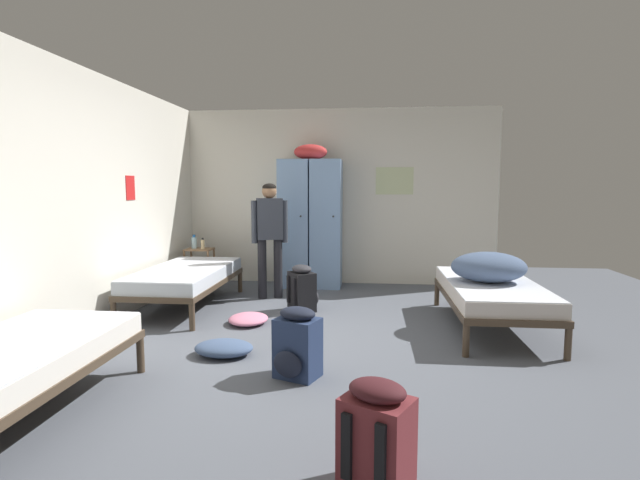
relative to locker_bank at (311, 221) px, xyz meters
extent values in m
plane|color=#565B66|center=(0.38, -2.68, -0.97)|extent=(9.46, 9.46, 0.00)
cube|color=silver|center=(0.38, 0.31, 0.34)|extent=(4.69, 0.06, 2.62)
cube|color=silver|center=(-1.93, -2.68, 0.34)|extent=(0.06, 5.91, 2.62)
cube|color=beige|center=(1.22, 0.28, 0.58)|extent=(0.55, 0.01, 0.40)
cube|color=red|center=(-1.90, -1.64, 0.48)|extent=(0.01, 0.20, 0.28)
cube|color=#7A9ECC|center=(-0.23, 0.00, -0.04)|extent=(0.44, 0.52, 1.85)
cylinder|color=black|center=(-0.11, -0.27, 0.08)|extent=(0.02, 0.03, 0.02)
cube|color=#7A9ECC|center=(0.23, 0.00, -0.04)|extent=(0.44, 0.52, 1.85)
cylinder|color=black|center=(0.35, -0.27, 0.08)|extent=(0.02, 0.03, 0.02)
ellipsoid|color=red|center=(0.00, 0.00, 0.99)|extent=(0.48, 0.36, 0.22)
cylinder|color=#99704C|center=(-1.78, -0.39, -0.69)|extent=(0.03, 0.03, 0.55)
cylinder|color=#99704C|center=(-1.43, -0.39, -0.69)|extent=(0.03, 0.03, 0.55)
cylinder|color=#99704C|center=(-1.78, -0.12, -0.69)|extent=(0.03, 0.03, 0.55)
cylinder|color=#99704C|center=(-1.43, -0.12, -0.69)|extent=(0.03, 0.03, 0.55)
cube|color=#99704C|center=(-1.60, -0.26, -0.78)|extent=(0.38, 0.30, 0.02)
cube|color=#99704C|center=(-1.60, -0.26, -0.41)|extent=(0.38, 0.30, 0.02)
cylinder|color=#473828|center=(-1.77, -2.35, -0.83)|extent=(0.06, 0.06, 0.28)
cylinder|color=#473828|center=(-0.93, -2.35, -0.83)|extent=(0.06, 0.06, 0.28)
cylinder|color=#473828|center=(-1.77, -0.51, -0.83)|extent=(0.06, 0.06, 0.28)
cylinder|color=#473828|center=(-0.93, -0.51, -0.83)|extent=(0.06, 0.06, 0.28)
cube|color=#473828|center=(-1.35, -1.43, -0.66)|extent=(0.90, 1.90, 0.06)
cube|color=silver|center=(-1.35, -1.43, -0.56)|extent=(0.87, 1.84, 0.14)
cube|color=silver|center=(-1.35, -1.43, -0.48)|extent=(0.86, 1.82, 0.01)
cylinder|color=#473828|center=(-1.77, -3.47, -0.83)|extent=(0.06, 0.06, 0.28)
cylinder|color=#473828|center=(-0.93, -3.47, -0.83)|extent=(0.06, 0.06, 0.28)
cube|color=#473828|center=(-1.35, -4.39, -0.66)|extent=(0.90, 1.90, 0.06)
cube|color=silver|center=(-1.35, -4.39, -0.56)|extent=(0.87, 1.84, 0.14)
cube|color=silver|center=(-1.35, -4.39, -0.48)|extent=(0.86, 1.82, 0.01)
cylinder|color=#473828|center=(2.54, -1.01, -0.83)|extent=(0.06, 0.06, 0.28)
cylinder|color=#473828|center=(1.70, -1.01, -0.83)|extent=(0.06, 0.06, 0.28)
cylinder|color=#473828|center=(2.54, -2.85, -0.83)|extent=(0.06, 0.06, 0.28)
cylinder|color=#473828|center=(1.70, -2.85, -0.83)|extent=(0.06, 0.06, 0.28)
cube|color=#473828|center=(2.12, -1.93, -0.66)|extent=(0.90, 1.90, 0.06)
cube|color=silver|center=(2.12, -1.93, -0.56)|extent=(0.87, 1.84, 0.14)
cube|color=silver|center=(2.12, -1.93, -0.48)|extent=(0.86, 1.82, 0.01)
ellipsoid|color=slate|center=(2.08, -1.95, -0.33)|extent=(0.75, 0.62, 0.31)
cylinder|color=black|center=(-0.34, -0.79, -0.58)|extent=(0.11, 0.11, 0.78)
cylinder|color=black|center=(-0.54, -0.86, -0.58)|extent=(0.11, 0.11, 0.78)
cube|color=#333842|center=(-0.44, -0.83, 0.08)|extent=(0.37, 0.29, 0.53)
cylinder|color=#333842|center=(-0.25, -0.76, 0.04)|extent=(0.08, 0.08, 0.55)
cylinder|color=#333842|center=(-0.63, -0.89, 0.04)|extent=(0.08, 0.08, 0.55)
sphere|color=#936B4C|center=(-0.44, -0.83, 0.44)|extent=(0.19, 0.19, 0.19)
ellipsoid|color=black|center=(-0.44, -0.83, 0.48)|extent=(0.18, 0.18, 0.10)
cylinder|color=#B2DBEA|center=(-1.68, -0.24, -0.32)|extent=(0.07, 0.07, 0.16)
cylinder|color=#2666B2|center=(-1.68, -0.24, -0.22)|extent=(0.04, 0.04, 0.04)
cylinder|color=beige|center=(-1.53, -0.30, -0.33)|extent=(0.05, 0.05, 0.13)
cylinder|color=black|center=(-1.53, -0.30, -0.25)|extent=(0.03, 0.03, 0.03)
cube|color=black|center=(0.07, -1.44, -0.74)|extent=(0.38, 0.40, 0.46)
ellipsoid|color=#2D2D33|center=(0.19, -1.36, -0.82)|extent=(0.20, 0.24, 0.20)
ellipsoid|color=#2D2D33|center=(0.07, -1.44, -0.47)|extent=(0.34, 0.36, 0.10)
cube|color=black|center=(0.00, -1.58, -0.72)|extent=(0.05, 0.06, 0.32)
cube|color=black|center=(-0.09, -1.44, -0.72)|extent=(0.05, 0.06, 0.32)
cube|color=navy|center=(0.32, -3.43, -0.74)|extent=(0.39, 0.34, 0.46)
ellipsoid|color=black|center=(0.26, -3.57, -0.82)|extent=(0.25, 0.16, 0.20)
ellipsoid|color=black|center=(0.32, -3.43, -0.47)|extent=(0.35, 0.31, 0.10)
cube|color=black|center=(0.29, -3.28, -0.72)|extent=(0.06, 0.04, 0.32)
cube|color=black|center=(0.45, -3.34, -0.72)|extent=(0.06, 0.04, 0.32)
cube|color=maroon|center=(0.91, -4.78, -0.74)|extent=(0.40, 0.36, 0.46)
ellipsoid|color=#42191E|center=(0.98, -4.65, -0.82)|extent=(0.25, 0.18, 0.20)
ellipsoid|color=#42191E|center=(0.91, -4.78, -0.47)|extent=(0.36, 0.33, 0.10)
cube|color=black|center=(0.92, -4.94, -0.72)|extent=(0.06, 0.04, 0.32)
cube|color=black|center=(0.76, -4.86, -0.72)|extent=(0.06, 0.04, 0.32)
ellipsoid|color=pink|center=(-0.43, -2.04, -0.92)|extent=(0.42, 0.47, 0.10)
ellipsoid|color=#42567A|center=(-0.39, -3.03, -0.90)|extent=(0.51, 0.38, 0.13)
camera|label=1|loc=(0.86, -7.00, 0.49)|focal=27.16mm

